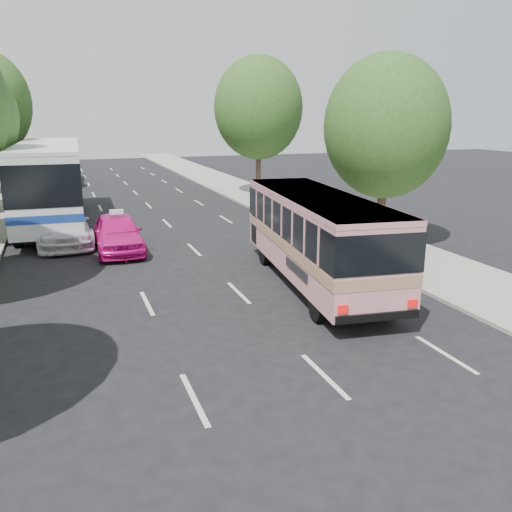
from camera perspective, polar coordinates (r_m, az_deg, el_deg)
name	(u,v)px	position (r m, az deg, el deg)	size (l,w,h in m)	color
ground	(251,346)	(13.45, -0.58, -9.49)	(120.00, 120.00, 0.00)	black
sidewalk_right	(273,203)	(34.41, 1.77, 5.62)	(4.00, 90.00, 0.12)	#9E998E
tree_right_near	(389,122)	(23.36, 13.80, 13.56)	(5.10, 5.10, 7.95)	#38281E
tree_right_far	(260,104)	(37.87, 0.40, 15.67)	(6.00, 6.00, 9.35)	#38281E
pink_bus	(316,230)	(17.77, 6.38, 2.79)	(3.49, 9.62, 3.00)	#CF858D
pink_taxi	(118,233)	(22.94, -14.35, 2.37)	(1.85, 4.60, 1.57)	#DD1386
white_pickup	(62,225)	(25.16, -19.79, 3.09)	(2.28, 5.61, 1.63)	silver
tour_coach_front	(50,176)	(29.54, -20.86, 7.84)	(3.37, 13.72, 4.08)	silver
tour_coach_rear	(46,161)	(45.41, -21.25, 9.31)	(3.23, 11.21, 3.31)	silver
taxi_roof_sign	(116,212)	(22.78, -14.49, 4.52)	(0.55, 0.18, 0.18)	silver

